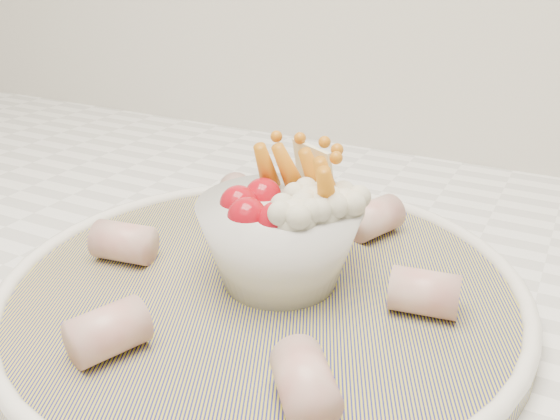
% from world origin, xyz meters
% --- Properties ---
extents(serving_platter, '(0.50, 0.50, 0.02)m').
position_xyz_m(serving_platter, '(-0.12, 1.38, 0.93)').
color(serving_platter, navy).
rests_on(serving_platter, kitchen_counter).
extents(veggie_bowl, '(0.12, 0.12, 0.10)m').
position_xyz_m(veggie_bowl, '(-0.11, 1.39, 0.97)').
color(veggie_bowl, silver).
rests_on(veggie_bowl, serving_platter).
extents(cured_meat_rolls, '(0.28, 0.28, 0.03)m').
position_xyz_m(cured_meat_rolls, '(-0.12, 1.38, 0.95)').
color(cured_meat_rolls, '#B85A54').
rests_on(cured_meat_rolls, serving_platter).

